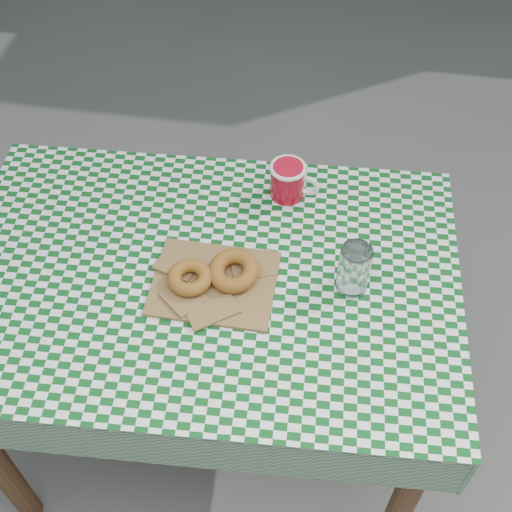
{
  "coord_description": "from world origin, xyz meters",
  "views": [
    {
      "loc": [
        0.24,
        -0.96,
        1.95
      ],
      "look_at": [
        0.1,
        -0.03,
        0.79
      ],
      "focal_mm": 47.71,
      "sensor_mm": 36.0,
      "label": 1
    }
  ],
  "objects": [
    {
      "name": "tablecloth",
      "position": [
        -0.01,
        -0.08,
        0.75
      ],
      "size": [
        1.16,
        0.82,
        0.01
      ],
      "primitive_type": "cube",
      "rotation": [
        0.0,
        0.0,
        0.05
      ],
      "color": "#0B4A18",
      "rests_on": "table"
    },
    {
      "name": "paper_bag",
      "position": [
        0.02,
        -0.1,
        0.76
      ],
      "size": [
        0.27,
        0.22,
        0.01
      ],
      "primitive_type": "cube",
      "rotation": [
        0.0,
        0.0,
        -0.01
      ],
      "color": "olive",
      "rests_on": "tablecloth"
    },
    {
      "name": "ground",
      "position": [
        0.0,
        0.0,
        0.0
      ],
      "size": [
        60.0,
        60.0,
        0.0
      ],
      "primitive_type": "plane",
      "color": "#555550",
      "rests_on": "ground"
    },
    {
      "name": "bagel_back",
      "position": [
        0.06,
        -0.08,
        0.79
      ],
      "size": [
        0.15,
        0.15,
        0.03
      ],
      "primitive_type": "torus",
      "rotation": [
        0.0,
        0.0,
        -0.57
      ],
      "color": "#885E1C",
      "rests_on": "paper_bag"
    },
    {
      "name": "bagel_front",
      "position": [
        -0.03,
        -0.11,
        0.79
      ],
      "size": [
        0.11,
        0.11,
        0.03
      ],
      "primitive_type": "torus",
      "rotation": [
        0.0,
        0.0,
        -0.12
      ],
      "color": "brown",
      "rests_on": "paper_bag"
    },
    {
      "name": "coffee_mug",
      "position": [
        0.14,
        0.2,
        0.8
      ],
      "size": [
        0.19,
        0.19,
        0.09
      ],
      "primitive_type": null,
      "rotation": [
        0.0,
        0.0,
        -0.19
      ],
      "color": "#A70A1D",
      "rests_on": "tablecloth"
    },
    {
      "name": "table",
      "position": [
        -0.01,
        -0.08,
        0.38
      ],
      "size": [
        1.14,
        0.8,
        0.75
      ],
      "primitive_type": "cube",
      "rotation": [
        0.0,
        0.0,
        0.05
      ],
      "color": "brown",
      "rests_on": "ground"
    },
    {
      "name": "drinking_glass",
      "position": [
        0.31,
        -0.06,
        0.82
      ],
      "size": [
        0.07,
        0.07,
        0.12
      ],
      "primitive_type": "cylinder",
      "rotation": [
        0.0,
        0.0,
        -0.04
      ],
      "color": "white",
      "rests_on": "tablecloth"
    }
  ]
}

